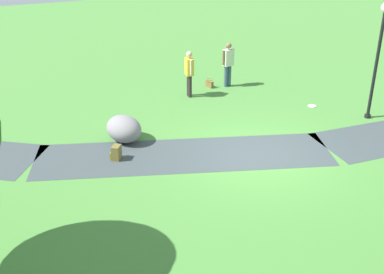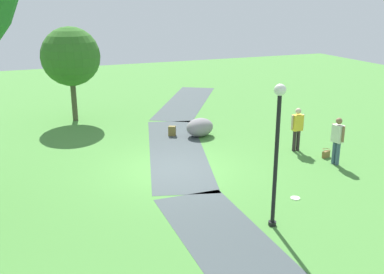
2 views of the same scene
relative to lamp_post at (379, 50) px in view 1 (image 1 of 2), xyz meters
name	(u,v)px [view 1 (image 1 of 2)]	position (x,y,z in m)	size (l,w,h in m)	color
ground_plane	(257,155)	(4.48, 0.98, -2.21)	(48.00, 48.00, 0.00)	#488439
footpath_segment_mid	(184,155)	(6.33, 0.24, -2.21)	(8.24, 4.12, 0.01)	#3B4547
lamp_post	(379,50)	(0.00, 0.00, 0.00)	(0.28, 0.28, 3.58)	black
lawn_boulder	(124,129)	(7.60, -1.24, -1.84)	(1.22, 1.39, 0.74)	gray
woman_with_handbag	(228,62)	(2.90, -4.26, -1.27)	(0.51, 0.31, 1.63)	#3B5468
man_near_boulder	(189,71)	(4.59, -3.82, -1.28)	(0.26, 0.52, 1.62)	#2E2727
handbag_on_grass	(209,84)	(3.56, -4.40, -2.07)	(0.34, 0.34, 0.31)	brown
backpack_by_boulder	(116,153)	(8.08, -0.22, -2.02)	(0.35, 0.34, 0.40)	brown
frisbee_on_grass	(312,106)	(1.10, -1.44, -2.20)	(0.27, 0.27, 0.02)	white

